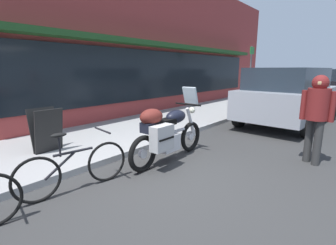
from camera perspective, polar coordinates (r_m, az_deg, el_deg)
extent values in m
plane|color=#333333|center=(4.21, -1.33, -12.61)|extent=(80.00, 80.00, 0.00)
cube|color=maroon|center=(10.80, 0.08, 17.63)|extent=(18.84, 0.35, 5.60)
cube|color=black|center=(10.62, 0.95, 10.97)|extent=(13.19, 0.06, 1.80)
cube|color=#1E471E|center=(10.52, 1.95, 16.95)|extent=(13.19, 0.60, 0.16)
cube|color=#9A9A9A|center=(13.08, 15.80, 4.18)|extent=(30.00, 2.93, 0.12)
torus|color=black|center=(5.45, 5.17, -3.22)|extent=(0.65, 0.09, 0.65)
cylinder|color=silver|center=(5.45, 5.17, -3.22)|extent=(0.16, 0.06, 0.16)
torus|color=black|center=(4.37, -5.75, -7.11)|extent=(0.65, 0.09, 0.65)
cylinder|color=silver|center=(4.37, -5.75, -7.11)|extent=(0.16, 0.06, 0.16)
cube|color=silver|center=(4.83, -0.05, -4.54)|extent=(0.44, 0.30, 0.32)
cylinder|color=silver|center=(4.83, 0.33, -2.48)|extent=(0.94, 0.06, 0.06)
ellipsoid|color=black|center=(4.91, 1.81, 1.37)|extent=(0.52, 0.28, 0.26)
cube|color=black|center=(4.61, -1.40, -0.12)|extent=(0.60, 0.24, 0.11)
cube|color=black|center=(4.37, -4.23, -1.08)|extent=(0.28, 0.22, 0.18)
cylinder|color=silver|center=(5.37, 5.24, 0.07)|extent=(0.35, 0.07, 0.67)
cylinder|color=black|center=(5.20, 4.57, 4.17)|extent=(0.04, 0.62, 0.04)
cube|color=silver|center=(5.25, 5.11, 6.21)|extent=(0.15, 0.32, 0.35)
sphere|color=#EAEACC|center=(5.35, 5.53, 2.86)|extent=(0.14, 0.14, 0.14)
cube|color=#B3B3B3|center=(4.29, -1.41, -3.51)|extent=(0.44, 0.20, 0.44)
cube|color=black|center=(4.22, -0.28, -3.77)|extent=(0.37, 0.02, 0.03)
ellipsoid|color=#591E19|center=(4.37, -3.81, 1.33)|extent=(0.48, 0.32, 0.28)
torus|color=black|center=(4.13, -13.76, -8.67)|extent=(0.64, 0.14, 0.64)
torus|color=black|center=(3.81, -27.82, -11.59)|extent=(0.64, 0.14, 0.64)
cylinder|color=black|center=(3.84, -20.78, -6.27)|extent=(0.56, 0.13, 0.04)
cylinder|color=black|center=(3.83, -23.50, -9.08)|extent=(0.44, 0.11, 0.32)
cylinder|color=black|center=(3.75, -23.56, -5.02)|extent=(0.03, 0.03, 0.30)
ellipsoid|color=black|center=(3.71, -23.77, -2.66)|extent=(0.23, 0.13, 0.06)
cylinder|color=black|center=(3.95, -14.78, -1.75)|extent=(0.10, 0.48, 0.03)
cube|color=#9EA3AD|center=(9.07, 26.06, 4.46)|extent=(4.73, 2.18, 0.83)
cube|color=#232D38|center=(8.76, 25.97, 9.08)|extent=(3.24, 1.87, 0.64)
cube|color=#383838|center=(11.29, 29.25, 3.69)|extent=(0.27, 1.94, 0.24)
cylinder|color=black|center=(10.86, 23.33, 3.55)|extent=(0.67, 0.26, 0.66)
cylinder|color=black|center=(10.40, 33.39, 2.19)|extent=(0.67, 0.26, 0.66)
cylinder|color=black|center=(8.07, 16.04, 1.41)|extent=(0.67, 0.26, 0.66)
cylinder|color=black|center=(7.43, 29.43, -0.58)|extent=(0.67, 0.26, 0.66)
cylinder|color=#303030|center=(5.38, 31.02, -4.08)|extent=(0.14, 0.14, 0.85)
cylinder|color=#303030|center=(5.51, 29.48, -3.57)|extent=(0.14, 0.14, 0.85)
cylinder|color=maroon|center=(5.31, 31.06, 3.60)|extent=(0.40, 0.40, 0.58)
sphere|color=maroon|center=(5.28, 31.52, 7.76)|extent=(0.28, 0.28, 0.28)
sphere|color=tan|center=(5.22, 31.47, 7.74)|extent=(0.17, 0.17, 0.17)
cylinder|color=maroon|center=(5.31, 33.49, 2.99)|extent=(0.10, 0.10, 0.55)
cylinder|color=maroon|center=(5.34, 28.57, 3.58)|extent=(0.10, 0.10, 0.55)
cube|color=black|center=(5.47, -25.57, -1.75)|extent=(0.55, 0.18, 0.88)
cube|color=black|center=(5.67, -26.52, -1.39)|extent=(0.55, 0.18, 0.88)
cylinder|color=#59595B|center=(12.45, 18.24, 10.12)|extent=(0.07, 0.07, 2.68)
cube|color=#1E8C33|center=(12.47, 18.69, 15.33)|extent=(0.44, 0.02, 0.32)
cube|color=black|center=(16.31, 32.80, 6.71)|extent=(4.54, 2.12, 0.88)
cube|color=#232D38|center=(16.02, 32.91, 9.23)|extent=(3.11, 1.80, 0.56)
cube|color=#383838|center=(18.46, 33.98, 5.86)|extent=(0.29, 1.81, 0.24)
cylinder|color=black|center=(17.95, 30.73, 5.85)|extent=(0.67, 0.27, 0.66)
cylinder|color=black|center=(15.13, 28.19, 5.26)|extent=(0.67, 0.27, 0.66)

